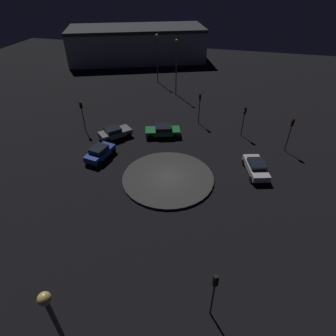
{
  "coord_description": "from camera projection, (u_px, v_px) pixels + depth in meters",
  "views": [
    {
      "loc": [
        -23.18,
        -5.83,
        18.93
      ],
      "look_at": [
        0.0,
        0.0,
        1.45
      ],
      "focal_mm": 30.17,
      "sensor_mm": 36.0,
      "label": 1
    }
  ],
  "objects": [
    {
      "name": "car_silver",
      "position": [
        256.0,
        167.0,
        30.92
      ],
      "size": [
        4.79,
        3.06,
        1.44
      ],
      "rotation": [
        0.0,
        0.0,
        3.43
      ],
      "color": "silver",
      "rests_on": "ground_plane"
    },
    {
      "name": "roundabout_island",
      "position": [
        168.0,
        178.0,
        30.4
      ],
      "size": [
        9.83,
        9.83,
        0.25
      ],
      "primitive_type": "cylinder",
      "color": "#383838",
      "rests_on": "ground_plane"
    },
    {
      "name": "ground_plane",
      "position": [
        168.0,
        179.0,
        30.47
      ],
      "size": [
        115.4,
        115.4,
        0.0
      ],
      "primitive_type": "plane",
      "color": "black"
    },
    {
      "name": "streetlamp_east",
      "position": [
        176.0,
        62.0,
        46.6
      ],
      "size": [
        0.47,
        0.47,
        9.11
      ],
      "color": "#4C4C51",
      "rests_on": "ground_plane"
    },
    {
      "name": "traffic_light_southeast",
      "position": [
        244.0,
        116.0,
        36.41
      ],
      "size": [
        0.4,
        0.37,
        4.05
      ],
      "rotation": [
        0.0,
        0.0,
        2.58
      ],
      "color": "#2D2D2D",
      "rests_on": "ground_plane"
    },
    {
      "name": "car_grey",
      "position": [
        115.0,
        133.0,
        37.1
      ],
      "size": [
        4.34,
        4.22,
        1.54
      ],
      "rotation": [
        0.0,
        0.0,
        -0.75
      ],
      "color": "slate",
      "rests_on": "ground_plane"
    },
    {
      "name": "traffic_light_northeast",
      "position": [
        82.0,
        111.0,
        37.25
      ],
      "size": [
        0.37,
        0.4,
        4.29
      ],
      "rotation": [
        0.0,
        0.0,
        -2.08
      ],
      "color": "#2D2D2D",
      "rests_on": "ground_plane"
    },
    {
      "name": "streetlamp_east_near",
      "position": [
        157.0,
        51.0,
        51.52
      ],
      "size": [
        0.56,
        0.56,
        8.67
      ],
      "color": "#4C4C51",
      "rests_on": "ground_plane"
    },
    {
      "name": "store_building",
      "position": [
        137.0,
        44.0,
        65.21
      ],
      "size": [
        21.9,
        32.48,
        7.25
      ],
      "rotation": [
        0.0,
        0.0,
        1.95
      ],
      "color": "#8C939E",
      "rests_on": "ground_plane"
    },
    {
      "name": "car_blue",
      "position": [
        100.0,
        153.0,
        33.16
      ],
      "size": [
        4.25,
        2.63,
        1.6
      ],
      "rotation": [
        0.0,
        0.0,
        -0.19
      ],
      "color": "#1E38A5",
      "rests_on": "ground_plane"
    },
    {
      "name": "traffic_light_southeast_near",
      "position": [
        291.0,
        129.0,
        33.21
      ],
      "size": [
        0.37,
        0.39,
        4.34
      ],
      "rotation": [
        0.0,
        0.0,
        2.19
      ],
      "color": "#2D2D2D",
      "rests_on": "ground_plane"
    },
    {
      "name": "traffic_light_east",
      "position": [
        200.0,
        103.0,
        39.12
      ],
      "size": [
        0.37,
        0.32,
        4.44
      ],
      "rotation": [
        0.0,
        0.0,
        3.06
      ],
      "color": "#2D2D2D",
      "rests_on": "ground_plane"
    },
    {
      "name": "traffic_light_southwest",
      "position": [
        214.0,
        288.0,
        17.04
      ],
      "size": [
        0.39,
        0.36,
        4.25
      ],
      "rotation": [
        0.0,
        0.0,
        0.44
      ],
      "color": "#2D2D2D",
      "rests_on": "ground_plane"
    },
    {
      "name": "car_green",
      "position": [
        163.0,
        131.0,
        37.54
      ],
      "size": [
        3.22,
        4.93,
        1.47
      ],
      "rotation": [
        0.0,
        0.0,
        -1.26
      ],
      "color": "#1E7238",
      "rests_on": "ground_plane"
    }
  ]
}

